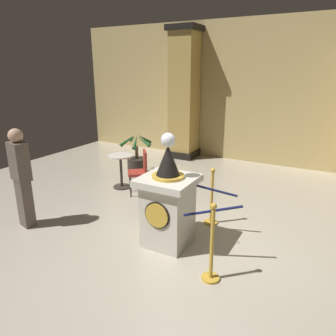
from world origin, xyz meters
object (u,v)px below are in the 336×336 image
object	(u,v)px
bystander_guest	(21,176)
pedestal_clock	(168,203)
stanchion_near	(212,254)
stanchion_far	(211,205)
potted_palm_left	(137,161)
cafe_chair_red	(141,169)
cafe_table	(121,167)

from	to	relation	value
bystander_guest	pedestal_clock	bearing A→B (deg)	15.19
stanchion_near	stanchion_far	world-z (taller)	stanchion_near
pedestal_clock	potted_palm_left	distance (m)	3.53
cafe_chair_red	potted_palm_left	bearing A→B (deg)	127.73
pedestal_clock	cafe_chair_red	xyz separation A→B (m)	(-1.50, 1.53, -0.11)
pedestal_clock	bystander_guest	bearing A→B (deg)	-164.81
stanchion_far	cafe_table	world-z (taller)	stanchion_far
stanchion_near	cafe_table	xyz separation A→B (m)	(-3.03, 2.15, 0.11)
stanchion_near	cafe_table	size ratio (longest dim) A/B	1.39
cafe_table	cafe_chair_red	distance (m)	0.62
cafe_table	bystander_guest	bearing A→B (deg)	-97.89
potted_palm_left	cafe_table	xyz separation A→B (m)	(0.23, -0.98, 0.15)
pedestal_clock	potted_palm_left	world-z (taller)	pedestal_clock
stanchion_near	bystander_guest	distance (m)	3.39
stanchion_far	cafe_chair_red	world-z (taller)	stanchion_far
stanchion_far	cafe_chair_red	size ratio (longest dim) A/B	1.07
pedestal_clock	bystander_guest	xyz separation A→B (m)	(-2.43, -0.66, 0.24)
cafe_table	cafe_chair_red	bearing A→B (deg)	-9.64
stanchion_near	pedestal_clock	bearing A→B (deg)	150.50
stanchion_near	potted_palm_left	size ratio (longest dim) A/B	0.99
potted_palm_left	cafe_chair_red	xyz separation A→B (m)	(0.84, -1.09, 0.24)
pedestal_clock	bystander_guest	world-z (taller)	pedestal_clock
bystander_guest	cafe_chair_red	distance (m)	2.40
pedestal_clock	cafe_chair_red	bearing A→B (deg)	134.49
stanchion_far	potted_palm_left	world-z (taller)	potted_palm_left
cafe_table	cafe_chair_red	world-z (taller)	cafe_chair_red
cafe_table	cafe_chair_red	size ratio (longest dim) A/B	0.80
stanchion_near	cafe_table	world-z (taller)	stanchion_near
stanchion_near	bystander_guest	bearing A→B (deg)	-177.59
bystander_guest	potted_palm_left	bearing A→B (deg)	88.48
stanchion_near	stanchion_far	distance (m)	1.58
cafe_table	cafe_chair_red	xyz separation A→B (m)	(0.61, -0.10, 0.08)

